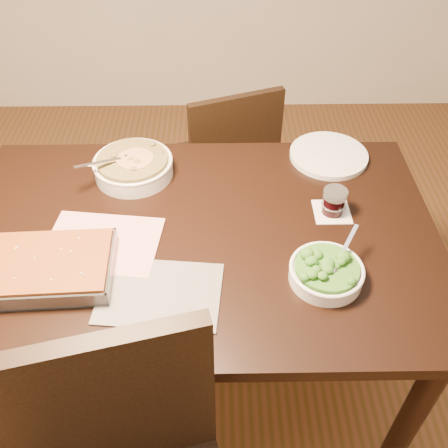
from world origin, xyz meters
name	(u,v)px	position (x,y,z in m)	size (l,w,h in m)	color
ground	(204,368)	(0.00, 0.00, 0.00)	(4.00, 4.00, 0.00)	#493315
table	(198,255)	(0.00, 0.00, 0.65)	(1.40, 0.90, 0.75)	black
magazine_a	(102,243)	(-0.27, -0.04, 0.75)	(0.32, 0.23, 0.01)	#AE314A
magazine_b	(160,293)	(-0.09, -0.22, 0.75)	(0.31, 0.22, 0.01)	#23232A
coaster	(332,212)	(0.41, 0.08, 0.75)	(0.11, 0.11, 0.00)	white
stew_bowl	(133,166)	(-0.21, 0.28, 0.79)	(0.26, 0.26, 0.10)	white
broccoli_bowl	(326,272)	(0.34, -0.18, 0.78)	(0.20, 0.21, 0.08)	white
baking_dish	(51,267)	(-0.38, -0.15, 0.78)	(0.33, 0.25, 0.06)	silver
wine_tumbler	(334,201)	(0.41, 0.08, 0.79)	(0.07, 0.07, 0.08)	black
dinner_plate	(329,155)	(0.44, 0.36, 0.76)	(0.26, 0.26, 0.02)	white
chair_far	(227,160)	(0.10, 0.74, 0.46)	(0.49, 0.49, 0.82)	black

